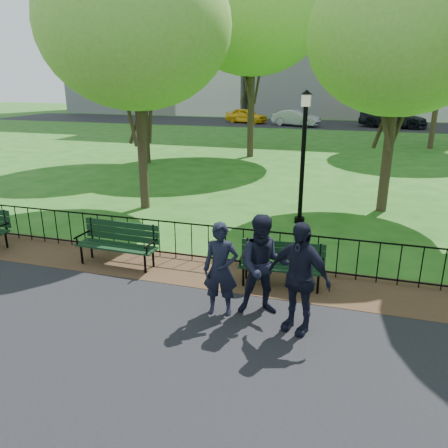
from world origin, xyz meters
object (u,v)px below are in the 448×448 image
(taxi, at_px, (246,116))
(sedan_silver, at_px, (296,118))
(tree_near_w, at_px, (135,26))
(tree_mid_w, at_px, (141,37))
(sedan_dark, at_px, (393,118))
(lamppost, at_px, (303,153))
(person_left, at_px, (221,269))
(person_mid, at_px, (264,265))
(tree_far_c, at_px, (253,8))
(person_right, at_px, (299,277))
(tree_near_e, at_px, (402,35))
(park_bench_main, at_px, (270,258))
(park_bench_left_a, at_px, (119,239))

(taxi, distance_m, sedan_silver, 5.13)
(tree_near_w, height_order, sedan_silver, tree_near_w)
(tree_near_w, xyz_separation_m, taxi, (-3.92, 28.63, -4.68))
(tree_mid_w, bearing_deg, taxi, 91.14)
(tree_near_w, bearing_deg, sedan_dark, 72.30)
(lamppost, xyz_separation_m, taxi, (-8.90, 28.76, -1.31))
(person_left, height_order, person_mid, person_mid)
(tree_far_c, relative_size, person_right, 5.56)
(person_mid, bearing_deg, tree_near_e, 56.09)
(tree_far_c, bearing_deg, person_right, -73.67)
(lamppost, xyz_separation_m, person_right, (0.71, -5.70, -1.06))
(tree_mid_w, relative_size, taxi, 2.07)
(park_bench_main, relative_size, sedan_silver, 0.41)
(park_bench_main, xyz_separation_m, tree_near_w, (-4.94, 4.35, 4.79))
(park_bench_left_a, xyz_separation_m, lamppost, (3.44, 4.15, 1.41))
(tree_near_w, relative_size, tree_far_c, 0.75)
(park_bench_left_a, bearing_deg, lamppost, 52.15)
(park_bench_main, relative_size, tree_mid_w, 0.21)
(lamppost, xyz_separation_m, tree_far_c, (-4.08, 10.66, 5.20))
(person_left, bearing_deg, tree_far_c, 93.85)
(tree_far_c, xyz_separation_m, sedan_silver, (0.09, 16.62, -6.50))
(lamppost, relative_size, sedan_silver, 0.87)
(lamppost, xyz_separation_m, tree_mid_w, (-8.47, 7.33, 3.74))
(person_right, bearing_deg, tree_mid_w, 146.98)
(taxi, relative_size, sedan_dark, 0.72)
(sedan_dark, bearing_deg, person_mid, -173.93)
(park_bench_main, relative_size, tree_near_e, 0.23)
(person_right, bearing_deg, person_mid, 171.44)
(tree_near_w, relative_size, taxi, 1.93)
(person_mid, distance_m, taxi, 35.24)
(park_bench_left_a, bearing_deg, sedan_dark, 78.88)
(park_bench_main, distance_m, park_bench_left_a, 3.40)
(lamppost, relative_size, person_right, 1.97)
(sedan_silver, bearing_deg, park_bench_main, -153.94)
(sedan_silver, bearing_deg, taxi, 92.06)
(tree_near_e, xyz_separation_m, person_left, (-2.94, -7.57, -4.27))
(taxi, xyz_separation_m, sedan_silver, (4.91, -1.49, 0.01))
(tree_near_w, bearing_deg, sedan_silver, 87.92)
(taxi, bearing_deg, tree_near_e, -140.66)
(person_left, xyz_separation_m, person_right, (1.35, -0.14, 0.10))
(park_bench_left_a, relative_size, tree_far_c, 0.18)
(person_right, bearing_deg, taxi, 127.39)
(lamppost, height_order, person_left, lamppost)
(tree_near_w, bearing_deg, park_bench_main, -41.36)
(person_right, bearing_deg, park_bench_main, 138.66)
(lamppost, distance_m, person_mid, 5.44)
(tree_mid_w, height_order, sedan_silver, tree_mid_w)
(park_bench_left_a, relative_size, taxi, 0.46)
(sedan_dark, bearing_deg, taxi, 101.00)
(park_bench_left_a, bearing_deg, taxi, 101.24)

